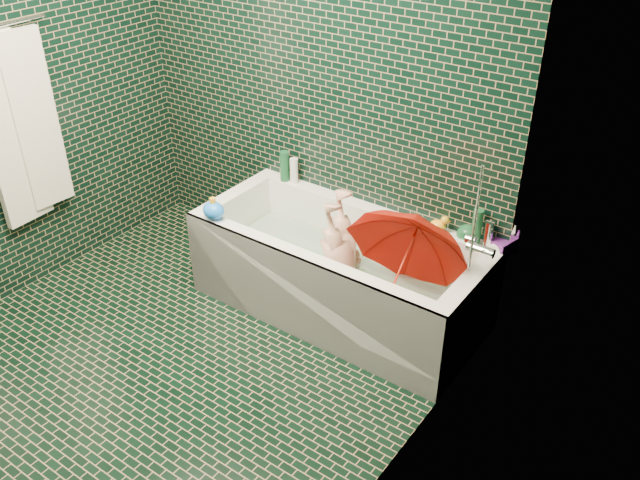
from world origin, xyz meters
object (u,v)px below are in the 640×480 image
Objects in this scene: umbrella at (401,267)px; bath_toy at (213,210)px; child at (344,271)px; rubber_duck at (439,225)px; bathtub at (338,280)px.

umbrella is 4.17× the size of bath_toy.
child is 0.61m from rubber_duck.
rubber_duck is at bearing 85.75° from umbrella.
child is at bearing 7.60° from bath_toy.
bath_toy is (-0.72, -0.28, 0.30)m from child.
bathtub is at bearing -118.76° from child.
child is 1.42× the size of umbrella.
bathtub is 13.38× the size of rubber_duck.
umbrella is 0.42m from rubber_duck.
umbrella is at bearing -10.26° from bathtub.
rubber_duck is at bearing 15.40° from bath_toy.
rubber_duck is (0.41, 0.35, 0.28)m from child.
child is at bearing -20.20° from bathtub.
bath_toy is (-1.12, -0.22, 0.08)m from umbrella.
bath_toy is (-0.67, -0.30, 0.40)m from bathtub.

